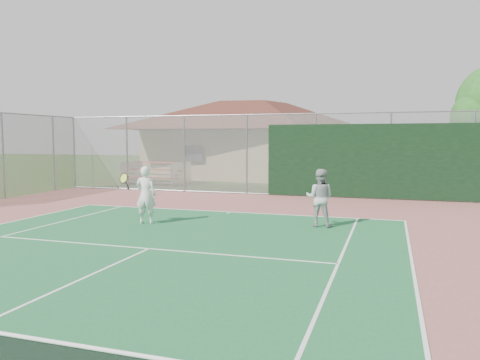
# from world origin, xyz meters

# --- Properties ---
(back_fence) EXTENTS (20.08, 0.11, 3.53)m
(back_fence) POSITION_xyz_m (2.11, 16.98, 1.67)
(back_fence) COLOR gray
(back_fence) RESTS_ON ground
(side_fence_left) EXTENTS (0.08, 9.00, 3.50)m
(side_fence_left) POSITION_xyz_m (-10.00, 12.50, 1.75)
(side_fence_left) COLOR gray
(side_fence_left) RESTS_ON ground
(clubhouse) EXTENTS (14.02, 10.04, 5.72)m
(clubhouse) POSITION_xyz_m (-3.43, 26.45, 2.90)
(clubhouse) COLOR tan
(clubhouse) RESTS_ON ground
(bleachers) EXTENTS (3.34, 2.17, 1.19)m
(bleachers) POSITION_xyz_m (-7.16, 20.11, 0.63)
(bleachers) COLOR #B63B2A
(bleachers) RESTS_ON ground
(player_white_front) EXTENTS (1.04, 0.71, 1.66)m
(player_white_front) POSITION_xyz_m (-1.61, 9.12, 0.84)
(player_white_front) COLOR white
(player_white_front) RESTS_ON ground
(player_grey_back) EXTENTS (0.79, 0.62, 1.60)m
(player_grey_back) POSITION_xyz_m (3.19, 10.24, 0.80)
(player_grey_back) COLOR #A9ABAE
(player_grey_back) RESTS_ON ground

